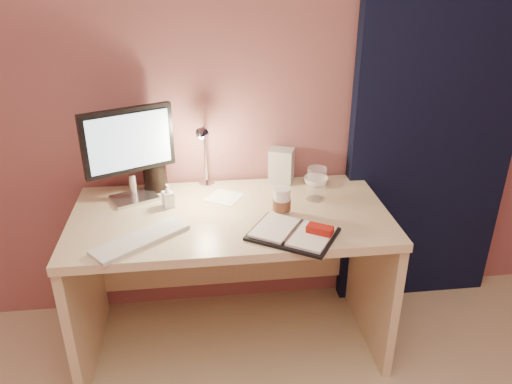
{
  "coord_description": "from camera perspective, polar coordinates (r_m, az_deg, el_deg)",
  "views": [
    {
      "loc": [
        -0.12,
        -0.57,
        1.77
      ],
      "look_at": [
        0.11,
        1.33,
        0.85
      ],
      "focal_mm": 35.0,
      "sensor_mm": 36.0,
      "label": 1
    }
  ],
  "objects": [
    {
      "name": "paper_b",
      "position": [
        2.35,
        -3.62,
        -0.6
      ],
      "size": [
        0.2,
        0.2,
        0.0
      ],
      "primitive_type": "cube",
      "rotation": [
        0.0,
        0.0,
        -0.55
      ],
      "color": "white",
      "rests_on": "desk"
    },
    {
      "name": "planner",
      "position": [
        2.04,
        4.5,
        -4.67
      ],
      "size": [
        0.41,
        0.39,
        0.05
      ],
      "rotation": [
        0.0,
        0.0,
        -0.56
      ],
      "color": "black",
      "rests_on": "desk"
    },
    {
      "name": "room",
      "position": [
        2.58,
        18.24,
        10.18
      ],
      "size": [
        3.5,
        3.5,
        3.5
      ],
      "color": "#C6B28E",
      "rests_on": "ground"
    },
    {
      "name": "monitor",
      "position": [
        2.3,
        -14.41,
        5.07
      ],
      "size": [
        0.39,
        0.22,
        0.44
      ],
      "rotation": [
        0.0,
        0.0,
        0.43
      ],
      "color": "silver",
      "rests_on": "desk"
    },
    {
      "name": "dark_jar",
      "position": [
        2.45,
        -11.47,
        2.06
      ],
      "size": [
        0.11,
        0.11,
        0.16
      ],
      "primitive_type": "cylinder",
      "color": "black",
      "rests_on": "desk"
    },
    {
      "name": "product_box",
      "position": [
        2.48,
        2.92,
        3.01
      ],
      "size": [
        0.14,
        0.13,
        0.17
      ],
      "primitive_type": "cube",
      "rotation": [
        0.0,
        0.0,
        -0.37
      ],
      "color": "beige",
      "rests_on": "desk"
    },
    {
      "name": "bowl",
      "position": [
        2.49,
        6.86,
        1.25
      ],
      "size": [
        0.15,
        0.15,
        0.04
      ],
      "primitive_type": "imported",
      "rotation": [
        0.0,
        0.0,
        0.3
      ],
      "color": "white",
      "rests_on": "desk"
    },
    {
      "name": "keyboard",
      "position": [
        2.05,
        -13.02,
        -5.28
      ],
      "size": [
        0.39,
        0.35,
        0.02
      ],
      "primitive_type": "cube",
      "rotation": [
        0.0,
        0.0,
        0.67
      ],
      "color": "silver",
      "rests_on": "desk"
    },
    {
      "name": "clear_cup",
      "position": [
        2.31,
        6.92,
        0.94
      ],
      "size": [
        0.09,
        0.09,
        0.16
      ],
      "primitive_type": "cylinder",
      "color": "white",
      "rests_on": "desk"
    },
    {
      "name": "coffee_cup",
      "position": [
        2.17,
        2.96,
        -1.21
      ],
      "size": [
        0.08,
        0.08,
        0.13
      ],
      "color": "white",
      "rests_on": "desk"
    },
    {
      "name": "lotion_bottle",
      "position": [
        2.28,
        -10.03,
        -0.42
      ],
      "size": [
        0.06,
        0.06,
        0.11
      ],
      "primitive_type": "imported",
      "rotation": [
        0.0,
        0.0,
        0.33
      ],
      "color": "white",
      "rests_on": "desk"
    },
    {
      "name": "desk",
      "position": [
        2.39,
        -2.96,
        -6.36
      ],
      "size": [
        1.4,
        0.7,
        0.73
      ],
      "color": "beige",
      "rests_on": "ground"
    },
    {
      "name": "desk_lamp",
      "position": [
        2.33,
        -5.54,
        4.67
      ],
      "size": [
        0.09,
        0.21,
        0.33
      ],
      "rotation": [
        0.0,
        0.0,
        -0.11
      ],
      "color": "silver",
      "rests_on": "desk"
    }
  ]
}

